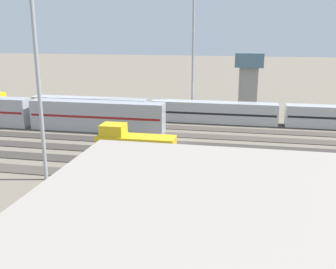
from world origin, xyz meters
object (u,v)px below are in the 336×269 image
(train_on_track_2, at_px, (31,113))
(control_tower, at_px, (249,75))
(train_on_track_0, at_px, (269,114))
(train_on_track_5, at_px, (134,148))
(train_on_track_1, at_px, (9,109))
(light_mast_0, at_px, (194,9))

(train_on_track_2, xyz_separation_m, control_tower, (-36.79, -27.06, 4.37))
(train_on_track_0, xyz_separation_m, train_on_track_5, (17.84, 25.00, 0.08))
(train_on_track_1, bearing_deg, control_tower, -153.48)
(train_on_track_0, bearing_deg, train_on_track_2, 13.80)
(light_mast_0, bearing_deg, train_on_track_1, 12.53)
(train_on_track_2, distance_m, control_tower, 45.88)
(train_on_track_0, distance_m, train_on_track_5, 30.71)
(train_on_track_2, bearing_deg, control_tower, -143.67)
(train_on_track_0, xyz_separation_m, control_tower, (3.93, -17.06, 4.92))
(control_tower, bearing_deg, train_on_track_0, 102.99)
(train_on_track_0, relative_size, control_tower, 7.64)
(train_on_track_0, height_order, light_mast_0, light_mast_0)
(train_on_track_5, relative_size, train_on_track_1, 1.00)
(train_on_track_2, relative_size, light_mast_0, 1.44)
(train_on_track_1, relative_size, control_tower, 0.84)
(control_tower, bearing_deg, train_on_track_1, 26.52)
(train_on_track_2, height_order, light_mast_0, light_mast_0)
(train_on_track_1, distance_m, light_mast_0, 39.21)
(train_on_track_5, height_order, control_tower, control_tower)
(train_on_track_2, height_order, control_tower, control_tower)
(train_on_track_1, bearing_deg, train_on_track_2, 146.02)
(train_on_track_5, height_order, train_on_track_2, same)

